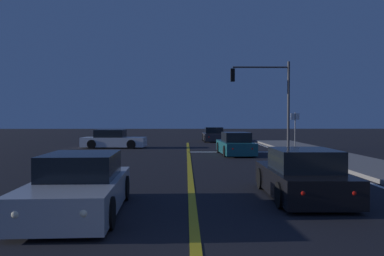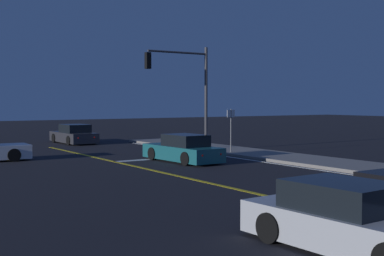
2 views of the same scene
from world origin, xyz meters
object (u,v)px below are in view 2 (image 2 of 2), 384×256
object	(u,v)px
car_parked_curb_teal	(183,150)
traffic_signal_near_right	(186,81)
car_following_oncoming_silver	(350,221)
car_far_approaching_charcoal	(74,135)
street_sign_corner	(231,124)

from	to	relation	value
car_parked_curb_teal	traffic_signal_near_right	world-z (taller)	traffic_signal_near_right
car_following_oncoming_silver	car_parked_curb_teal	xyz separation A→B (m)	(5.40, 14.50, -0.00)
car_following_oncoming_silver	car_far_approaching_charcoal	size ratio (longest dim) A/B	0.97
car_following_oncoming_silver	car_parked_curb_teal	size ratio (longest dim) A/B	0.97
car_following_oncoming_silver	car_far_approaching_charcoal	distance (m)	28.60
car_following_oncoming_silver	street_sign_corner	xyz separation A→B (m)	(9.32, 15.76, 1.11)
car_far_approaching_charcoal	street_sign_corner	xyz separation A→B (m)	(4.28, -12.40, 1.11)
car_far_approaching_charcoal	street_sign_corner	size ratio (longest dim) A/B	1.87
street_sign_corner	traffic_signal_near_right	bearing A→B (deg)	111.99
traffic_signal_near_right	street_sign_corner	size ratio (longest dim) A/B	2.43
car_following_oncoming_silver	traffic_signal_near_right	bearing A→B (deg)	-116.35
street_sign_corner	car_following_oncoming_silver	bearing A→B (deg)	-120.60
car_parked_curb_teal	street_sign_corner	bearing A→B (deg)	15.00
traffic_signal_near_right	car_parked_curb_teal	bearing A→B (deg)	55.47
car_parked_curb_teal	car_far_approaching_charcoal	xyz separation A→B (m)	(-0.36, 13.65, 0.00)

